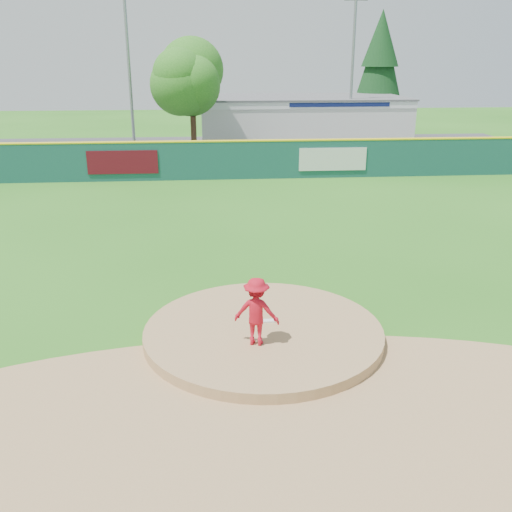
{
  "coord_description": "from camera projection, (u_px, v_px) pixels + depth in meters",
  "views": [
    {
      "loc": [
        -1.18,
        -11.79,
        6.17
      ],
      "look_at": [
        0.0,
        2.0,
        1.3
      ],
      "focal_mm": 40.0,
      "sensor_mm": 36.0,
      "label": 1
    }
  ],
  "objects": [
    {
      "name": "deciduous_tree",
      "position": [
        192.0,
        84.0,
        35.05
      ],
      "size": [
        5.6,
        5.6,
        7.36
      ],
      "color": "#382314",
      "rests_on": "ground"
    },
    {
      "name": "outfield_fence",
      "position": [
        230.0,
        159.0,
        29.78
      ],
      "size": [
        40.0,
        0.14,
        2.07
      ],
      "color": "#154641",
      "rests_on": "ground"
    },
    {
      "name": "pitcher",
      "position": [
        257.0,
        311.0,
        12.17
      ],
      "size": [
        1.1,
        0.81,
        1.52
      ],
      "primitive_type": "imported",
      "rotation": [
        0.0,
        0.0,
        2.86
      ],
      "color": "#B60F20",
      "rests_on": "pitchers_mound"
    },
    {
      "name": "light_pole_left",
      "position": [
        128.0,
        58.0,
        36.11
      ],
      "size": [
        1.75,
        0.25,
        11.0
      ],
      "color": "gray",
      "rests_on": "ground"
    },
    {
      "name": "infield_dirt_arc",
      "position": [
        279.0,
        413.0,
        10.4
      ],
      "size": [
        15.4,
        15.4,
        0.01
      ],
      "primitive_type": "cylinder",
      "color": "#9E774C",
      "rests_on": "ground"
    },
    {
      "name": "parking_lot",
      "position": [
        225.0,
        152.0,
        38.59
      ],
      "size": [
        44.0,
        16.0,
        0.02
      ],
      "primitive_type": "cube",
      "color": "#38383A",
      "rests_on": "ground"
    },
    {
      "name": "fence_banners",
      "position": [
        229.0,
        161.0,
        29.73
      ],
      "size": [
        14.58,
        0.04,
        1.2
      ],
      "color": "#560C16",
      "rests_on": "ground"
    },
    {
      "name": "pool_building_grp",
      "position": [
        301.0,
        119.0,
        43.22
      ],
      "size": [
        15.2,
        8.2,
        3.31
      ],
      "color": "silver",
      "rests_on": "ground"
    },
    {
      "name": "pitching_rubber",
      "position": [
        262.0,
        321.0,
        13.41
      ],
      "size": [
        0.6,
        0.15,
        0.04
      ],
      "primitive_type": "cube",
      "color": "white",
      "rests_on": "pitchers_mound"
    },
    {
      "name": "light_pole_right",
      "position": [
        352.0,
        65.0,
        39.36
      ],
      "size": [
        1.75,
        0.25,
        10.0
      ],
      "color": "gray",
      "rests_on": "ground"
    },
    {
      "name": "conifer_tree",
      "position": [
        380.0,
        64.0,
        46.26
      ],
      "size": [
        4.4,
        4.4,
        9.5
      ],
      "color": "#382314",
      "rests_on": "ground"
    },
    {
      "name": "van",
      "position": [
        142.0,
        158.0,
        32.34
      ],
      "size": [
        5.25,
        3.71,
        1.33
      ],
      "primitive_type": "imported",
      "rotation": [
        0.0,
        0.0,
        1.92
      ],
      "color": "silver",
      "rests_on": "parking_lot"
    },
    {
      "name": "ground",
      "position": [
        263.0,
        337.0,
        13.22
      ],
      "size": [
        120.0,
        120.0,
        0.0
      ],
      "primitive_type": "plane",
      "color": "#286B19",
      "rests_on": "ground"
    },
    {
      "name": "pitchers_mound",
      "position": [
        263.0,
        337.0,
        13.22
      ],
      "size": [
        5.5,
        5.5,
        0.5
      ],
      "primitive_type": "cylinder",
      "color": "#9E774C",
      "rests_on": "ground"
    }
  ]
}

